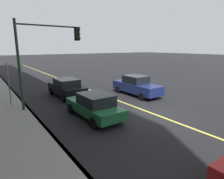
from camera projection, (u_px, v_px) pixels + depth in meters
ground at (154, 114)px, 11.88m from camera, size 200.00×200.00×0.00m
sidewalk_slab at (21, 151)px, 7.55m from camera, size 80.00×3.00×0.15m
curb_edge at (56, 141)px, 8.35m from camera, size 80.00×0.16×0.15m
lane_stripe_center at (154, 114)px, 11.88m from camera, size 80.00×0.16×0.01m
car_green at (94, 105)px, 11.20m from camera, size 4.38×1.88×1.47m
car_black at (67, 88)px, 15.90m from camera, size 4.47×1.93×1.53m
car_navy at (136, 86)px, 16.52m from camera, size 4.72×1.90×1.68m
traffic_light_mast at (45, 49)px, 12.37m from camera, size 0.28×4.30×5.74m
street_sign_post at (8, 82)px, 12.86m from camera, size 0.60×0.08×3.08m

